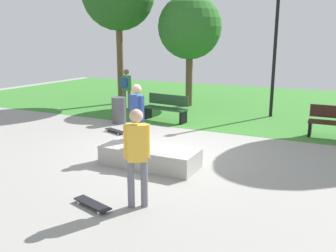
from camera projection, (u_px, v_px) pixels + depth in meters
The scene contains 13 objects.
ground_plane at pixel (162, 150), 9.19m from camera, with size 28.00×28.00×0.00m, color gray.
grass_lawn at pixel (243, 102), 16.32m from camera, with size 26.60×11.65×0.01m, color #387A2D.
concrete_ledge at pixel (150, 157), 7.97m from camera, with size 2.18×0.89×0.42m, color #A8A59E.
backpack_on_ledge at pixel (139, 140), 7.89m from camera, with size 0.28×0.20×0.32m, color black.
skater_performing_trick at pixel (137, 151), 5.81m from camera, with size 0.38×0.34×1.68m.
skater_watching at pixel (137, 114), 8.54m from camera, with size 0.40×0.31×1.74m.
skateboard_by_ledge at pixel (92, 204), 5.99m from camera, with size 0.82×0.41×0.08m.
skateboard_spare at pixel (115, 131), 10.88m from camera, with size 0.82×0.47×0.08m.
park_bench_by_oak at pixel (166, 107), 12.40m from camera, with size 1.64×0.65×0.91m.
tree_broad_elm at pixel (190, 28), 14.68m from camera, with size 2.62×2.62×4.59m.
lamp_post at pixel (275, 43), 12.61m from camera, with size 0.28×0.28×4.41m.
trash_bin at pixel (119, 110), 12.04m from camera, with size 0.47×0.47×0.89m, color #4C4C51.
pedestrian_with_backpack at pixel (126, 86), 14.25m from camera, with size 0.43×0.35×1.63m.
Camera 1 is at (4.04, -7.82, 2.73)m, focal length 38.24 mm.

